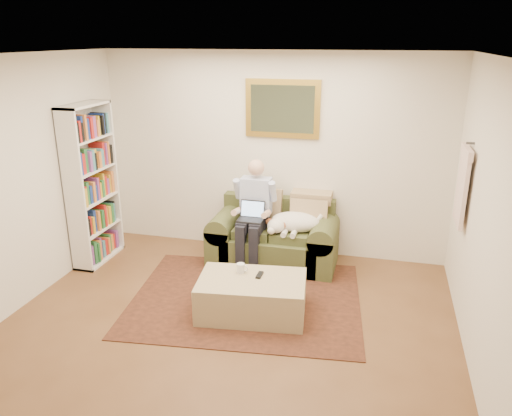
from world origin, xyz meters
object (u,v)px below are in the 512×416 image
at_px(sleeping_dog, 295,222).
at_px(ottoman, 252,296).
at_px(coffee_mug, 241,268).
at_px(seated_man, 253,215).
at_px(sofa, 274,242).
at_px(bookshelf, 92,185).
at_px(laptop, 251,215).

distance_m(sleeping_dog, ottoman, 1.30).
xyz_separation_m(sleeping_dog, coffee_mug, (-0.38, -1.09, -0.16)).
bearing_deg(sleeping_dog, seated_man, -172.87).
bearing_deg(seated_man, sofa, 31.45).
xyz_separation_m(coffee_mug, bookshelf, (-2.13, 0.70, 0.55)).
distance_m(ottoman, coffee_mug, 0.32).
height_order(sofa, coffee_mug, sofa).
relative_size(laptop, bookshelf, 0.15).
relative_size(sleeping_dog, bookshelf, 0.33).
height_order(laptop, coffee_mug, laptop).
bearing_deg(bookshelf, seated_man, 9.12).
height_order(seated_man, sleeping_dog, seated_man).
bearing_deg(sofa, laptop, -138.98).
bearing_deg(ottoman, sofa, 92.43).
relative_size(ottoman, bookshelf, 0.55).
bearing_deg(coffee_mug, sleeping_dog, 70.56).
relative_size(seated_man, laptop, 4.33).
distance_m(seated_man, bookshelf, 2.04).
relative_size(seated_man, ottoman, 1.22).
xyz_separation_m(sofa, ottoman, (0.05, -1.29, -0.07)).
relative_size(sofa, sleeping_dog, 2.43).
xyz_separation_m(sofa, seated_man, (-0.24, -0.15, 0.39)).
bearing_deg(bookshelf, laptop, 7.39).
bearing_deg(sofa, bookshelf, -168.21).
xyz_separation_m(seated_man, bookshelf, (-1.99, -0.32, 0.33)).
bearing_deg(seated_man, coffee_mug, -82.34).
bearing_deg(bookshelf, sleeping_dog, 8.71).
distance_m(sleeping_dog, coffee_mug, 1.16).
xyz_separation_m(seated_man, coffee_mug, (0.14, -1.02, -0.22)).
relative_size(ottoman, coffee_mug, 10.94).
relative_size(seated_man, coffee_mug, 13.31).
bearing_deg(sleeping_dog, coffee_mug, -109.44).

